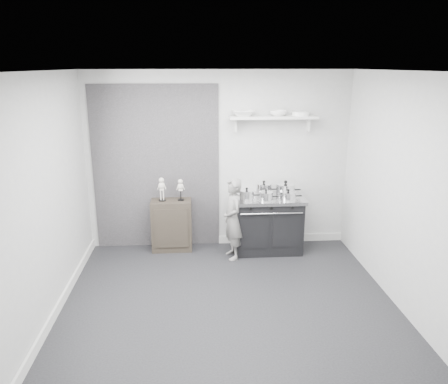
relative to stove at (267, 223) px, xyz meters
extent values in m
plane|color=black|center=(-0.72, -1.48, -0.43)|extent=(4.00, 4.00, 0.00)
cube|color=#ACACA9|center=(-0.72, 0.32, 0.92)|extent=(4.00, 0.02, 2.70)
cube|color=#ACACA9|center=(-0.72, -3.28, 0.92)|extent=(4.00, 0.02, 2.70)
cube|color=#ACACA9|center=(-2.72, -1.48, 0.92)|extent=(0.02, 3.60, 2.70)
cube|color=#ACACA9|center=(1.28, -1.48, 0.92)|extent=(0.02, 3.60, 2.70)
cube|color=silver|center=(-0.72, -1.48, 2.27)|extent=(4.00, 3.60, 0.02)
cube|color=black|center=(-1.67, 0.31, 0.82)|extent=(1.90, 0.02, 2.50)
cube|color=silver|center=(0.28, 0.30, -0.37)|extent=(2.00, 0.03, 0.12)
cube|color=silver|center=(-2.70, -1.48, -0.37)|extent=(0.03, 3.60, 0.12)
cube|color=silver|center=(0.08, 0.19, 1.59)|extent=(1.30, 0.26, 0.04)
cube|color=silver|center=(-0.47, 0.26, 1.47)|extent=(0.03, 0.12, 0.20)
cube|color=silver|center=(0.63, 0.26, 1.47)|extent=(0.03, 0.12, 0.20)
cube|color=black|center=(0.00, 0.00, -0.03)|extent=(1.00, 0.60, 0.80)
cube|color=silver|center=(0.00, 0.00, 0.40)|extent=(1.06, 0.64, 0.05)
cube|color=black|center=(-0.24, -0.30, -0.01)|extent=(0.42, 0.02, 0.52)
cube|color=black|center=(0.24, -0.30, -0.01)|extent=(0.42, 0.02, 0.52)
cylinder|color=silver|center=(0.00, -0.33, 0.27)|extent=(0.90, 0.02, 0.02)
cylinder|color=black|center=(-0.30, -0.31, 0.35)|extent=(0.04, 0.03, 0.04)
cylinder|color=black|center=(0.00, -0.31, 0.35)|extent=(0.04, 0.03, 0.04)
cylinder|color=black|center=(0.30, -0.31, 0.35)|extent=(0.04, 0.03, 0.04)
cube|color=black|center=(-1.46, 0.13, -0.04)|extent=(0.61, 0.35, 0.79)
imported|color=slate|center=(-0.55, -0.25, 0.17)|extent=(0.37, 0.49, 1.21)
cylinder|color=silver|center=(-0.34, -0.11, 0.49)|extent=(0.22, 0.22, 0.13)
cylinder|color=silver|center=(-0.34, -0.11, 0.56)|extent=(0.22, 0.22, 0.01)
sphere|color=black|center=(-0.34, -0.11, 0.59)|extent=(0.04, 0.04, 0.04)
cylinder|color=black|center=(-0.19, -0.11, 0.49)|extent=(0.10, 0.02, 0.02)
cylinder|color=silver|center=(-0.05, 0.13, 0.51)|extent=(0.24, 0.24, 0.17)
cylinder|color=silver|center=(-0.05, 0.13, 0.60)|extent=(0.25, 0.25, 0.02)
sphere|color=black|center=(-0.05, 0.13, 0.63)|extent=(0.04, 0.04, 0.04)
cylinder|color=black|center=(0.11, 0.13, 0.51)|extent=(0.10, 0.02, 0.02)
cylinder|color=silver|center=(0.27, 0.08, 0.51)|extent=(0.29, 0.29, 0.17)
cylinder|color=silver|center=(0.27, 0.08, 0.60)|extent=(0.30, 0.30, 0.02)
sphere|color=black|center=(0.27, 0.08, 0.63)|extent=(0.05, 0.05, 0.05)
cylinder|color=black|center=(0.46, 0.08, 0.51)|extent=(0.10, 0.02, 0.02)
cylinder|color=silver|center=(0.27, -0.15, 0.48)|extent=(0.23, 0.23, 0.11)
cylinder|color=silver|center=(0.27, -0.15, 0.54)|extent=(0.23, 0.23, 0.01)
sphere|color=black|center=(0.27, -0.15, 0.56)|extent=(0.04, 0.04, 0.04)
cylinder|color=black|center=(0.42, -0.15, 0.48)|extent=(0.10, 0.02, 0.02)
cylinder|color=silver|center=(-0.07, -0.18, 0.48)|extent=(0.20, 0.20, 0.12)
cylinder|color=silver|center=(-0.07, -0.18, 0.55)|extent=(0.20, 0.20, 0.01)
sphere|color=black|center=(-0.07, -0.18, 0.58)|extent=(0.04, 0.04, 0.04)
cylinder|color=black|center=(0.07, -0.18, 0.48)|extent=(0.10, 0.02, 0.02)
imported|color=white|center=(-0.37, 0.19, 1.65)|extent=(0.34, 0.34, 0.08)
imported|color=white|center=(0.15, 0.19, 1.65)|extent=(0.25, 0.25, 0.08)
cylinder|color=white|center=(0.48, 0.19, 1.64)|extent=(0.26, 0.26, 0.06)
camera|label=1|loc=(-1.10, -6.20, 2.33)|focal=35.00mm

